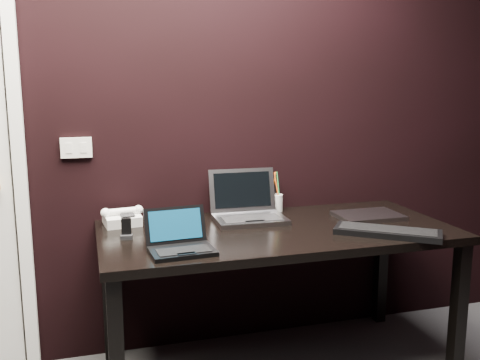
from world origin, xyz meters
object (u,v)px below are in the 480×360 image
object	(u,v)px
mobile_phone	(126,231)
ext_keyboard	(388,232)
desk	(277,243)
desk_phone	(122,218)
netbook	(180,243)
silver_laptop	(248,211)
closed_laptop	(368,216)
pen_cup	(276,202)

from	to	relation	value
mobile_phone	ext_keyboard	bearing A→B (deg)	-13.57
desk	desk_phone	bearing A→B (deg)	159.52
desk	mobile_phone	world-z (taller)	mobile_phone
desk_phone	netbook	bearing A→B (deg)	-67.46
silver_laptop	closed_laptop	bearing A→B (deg)	-12.87
mobile_phone	pen_cup	world-z (taller)	pen_cup
desk	silver_laptop	xyz separation A→B (m)	(-0.09, 0.20, 0.12)
netbook	mobile_phone	bearing A→B (deg)	128.79
pen_cup	desk	bearing A→B (deg)	-108.88
closed_laptop	mobile_phone	bearing A→B (deg)	-178.80
netbook	ext_keyboard	bearing A→B (deg)	-1.80
silver_laptop	closed_laptop	world-z (taller)	silver_laptop
desk	silver_laptop	distance (m)	0.25
desk_phone	silver_laptop	bearing A→B (deg)	-6.64
netbook	closed_laptop	size ratio (longest dim) A/B	0.85
netbook	closed_laptop	world-z (taller)	netbook
mobile_phone	pen_cup	xyz separation A→B (m)	(0.83, 0.30, 0.02)
silver_laptop	closed_laptop	size ratio (longest dim) A/B	1.10
desk	mobile_phone	size ratio (longest dim) A/B	18.37
desk	mobile_phone	bearing A→B (deg)	177.73
mobile_phone	pen_cup	size ratio (longest dim) A/B	0.42
ext_keyboard	mobile_phone	world-z (taller)	mobile_phone
silver_laptop	ext_keyboard	distance (m)	0.70
silver_laptop	pen_cup	xyz separation A→B (m)	(0.20, 0.13, 0.00)
netbook	desk_phone	distance (m)	0.53
desk_phone	pen_cup	xyz separation A→B (m)	(0.83, 0.06, 0.01)
desk_phone	mobile_phone	size ratio (longest dim) A/B	2.32
closed_laptop	desk_phone	distance (m)	1.26
silver_laptop	desk_phone	xyz separation A→B (m)	(-0.63, 0.07, -0.01)
desk	ext_keyboard	world-z (taller)	ext_keyboard
ext_keyboard	silver_laptop	bearing A→B (deg)	140.33
desk	netbook	distance (m)	0.57
ext_keyboard	closed_laptop	xyz separation A→B (m)	(0.07, 0.31, -0.00)
desk	pen_cup	bearing A→B (deg)	71.12
silver_laptop	desk_phone	bearing A→B (deg)	173.36
netbook	closed_laptop	bearing A→B (deg)	14.93
desk	desk_phone	distance (m)	0.78
desk_phone	ext_keyboard	bearing A→B (deg)	-24.03
desk	ext_keyboard	size ratio (longest dim) A/B	3.52
netbook	ext_keyboard	world-z (taller)	netbook
closed_laptop	pen_cup	xyz separation A→B (m)	(-0.41, 0.27, 0.04)
silver_laptop	mobile_phone	size ratio (longest dim) A/B	3.95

